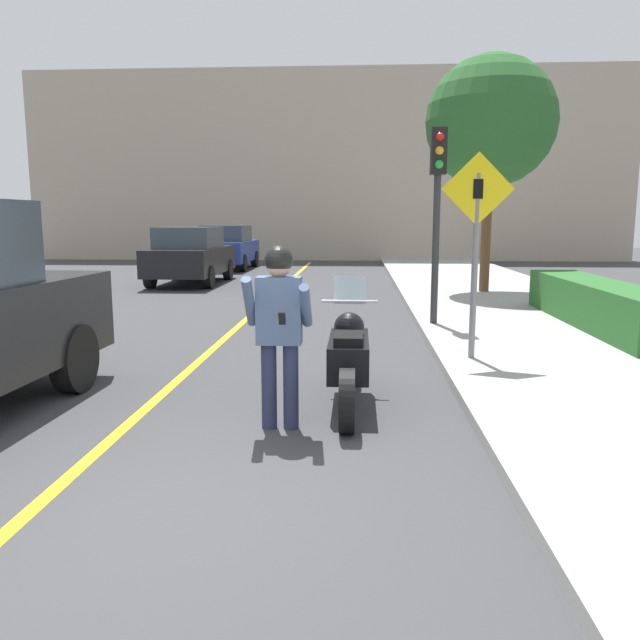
# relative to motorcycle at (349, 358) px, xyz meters

# --- Properties ---
(ground_plane) EXTENTS (80.00, 80.00, 0.00)m
(ground_plane) POSITION_rel_motorcycle_xyz_m (-1.45, -2.44, -0.49)
(ground_plane) COLOR #38383A
(sidewalk_curb) EXTENTS (4.40, 44.00, 0.12)m
(sidewalk_curb) POSITION_rel_motorcycle_xyz_m (3.35, 1.56, -0.43)
(sidewalk_curb) COLOR #9E9E99
(sidewalk_curb) RESTS_ON ground
(road_center_line) EXTENTS (0.12, 36.00, 0.01)m
(road_center_line) POSITION_rel_motorcycle_xyz_m (-2.05, 3.56, -0.49)
(road_center_line) COLOR yellow
(road_center_line) RESTS_ON ground
(building_backdrop) EXTENTS (28.00, 1.20, 8.69)m
(building_backdrop) POSITION_rel_motorcycle_xyz_m (-1.45, 23.56, 3.85)
(building_backdrop) COLOR #B2A38E
(building_backdrop) RESTS_ON ground
(motorcycle) EXTENTS (0.62, 2.29, 1.28)m
(motorcycle) POSITION_rel_motorcycle_xyz_m (0.00, 0.00, 0.00)
(motorcycle) COLOR black
(motorcycle) RESTS_ON ground
(person_biker) EXTENTS (0.59, 0.46, 1.67)m
(person_biker) POSITION_rel_motorcycle_xyz_m (-0.61, -0.79, 0.52)
(person_biker) COLOR #282D4C
(person_biker) RESTS_ON ground
(crossing_sign) EXTENTS (0.91, 0.08, 2.60)m
(crossing_sign) POSITION_rel_motorcycle_xyz_m (1.57, 1.77, 1.19)
(crossing_sign) COLOR slate
(crossing_sign) RESTS_ON sidewalk_curb
(traffic_light) EXTENTS (0.26, 0.30, 3.28)m
(traffic_light) POSITION_rel_motorcycle_xyz_m (1.41, 4.49, 1.92)
(traffic_light) COLOR #2D2D30
(traffic_light) RESTS_ON sidewalk_curb
(hedge_row) EXTENTS (0.90, 5.19, 0.74)m
(hedge_row) POSITION_rel_motorcycle_xyz_m (4.15, 4.45, -0.00)
(hedge_row) COLOR #286028
(hedge_row) RESTS_ON sidewalk_curb
(street_tree) EXTENTS (3.13, 3.13, 5.67)m
(street_tree) POSITION_rel_motorcycle_xyz_m (3.25, 9.51, 3.71)
(street_tree) COLOR brown
(street_tree) RESTS_ON sidewalk_curb
(parked_car_black) EXTENTS (1.88, 4.20, 1.68)m
(parked_car_black) POSITION_rel_motorcycle_xyz_m (-4.87, 12.00, 0.36)
(parked_car_black) COLOR black
(parked_car_black) RESTS_ON ground
(parked_car_blue) EXTENTS (1.88, 4.20, 1.68)m
(parked_car_blue) POSITION_rel_motorcycle_xyz_m (-4.95, 17.63, 0.36)
(parked_car_blue) COLOR black
(parked_car_blue) RESTS_ON ground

